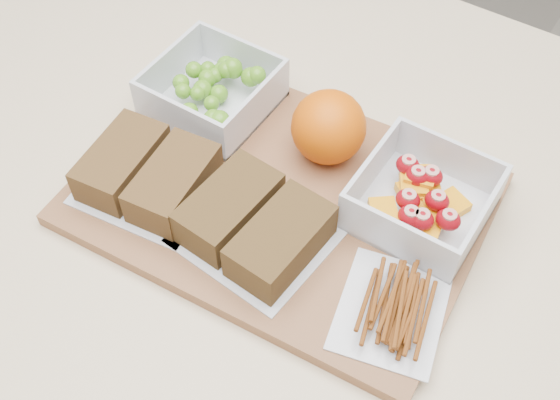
{
  "coord_description": "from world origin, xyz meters",
  "views": [
    {
      "loc": [
        0.26,
        -0.38,
        1.51
      ],
      "look_at": [
        0.02,
        -0.0,
        0.93
      ],
      "focal_mm": 45.0,
      "sensor_mm": 36.0,
      "label": 1
    }
  ],
  "objects_px": {
    "grape_container": "(215,91)",
    "orange": "(329,127)",
    "pretzel_bag": "(392,305)",
    "fruit_container": "(422,201)",
    "sandwich_bag_center": "(255,225)",
    "cutting_board": "(281,199)",
    "sandwich_bag_left": "(148,173)"
  },
  "relations": [
    {
      "from": "orange",
      "to": "pretzel_bag",
      "type": "relative_size",
      "value": 0.6
    },
    {
      "from": "sandwich_bag_center",
      "to": "cutting_board",
      "type": "bearing_deg",
      "value": 98.03
    },
    {
      "from": "cutting_board",
      "to": "pretzel_bag",
      "type": "bearing_deg",
      "value": -24.57
    },
    {
      "from": "sandwich_bag_left",
      "to": "pretzel_bag",
      "type": "relative_size",
      "value": 1.12
    },
    {
      "from": "fruit_container",
      "to": "sandwich_bag_left",
      "type": "relative_size",
      "value": 0.84
    },
    {
      "from": "sandwich_bag_center",
      "to": "pretzel_bag",
      "type": "relative_size",
      "value": 1.13
    },
    {
      "from": "orange",
      "to": "pretzel_bag",
      "type": "distance_m",
      "value": 0.21
    },
    {
      "from": "sandwich_bag_center",
      "to": "sandwich_bag_left",
      "type": "bearing_deg",
      "value": -177.52
    },
    {
      "from": "sandwich_bag_center",
      "to": "pretzel_bag",
      "type": "height_order",
      "value": "sandwich_bag_center"
    },
    {
      "from": "grape_container",
      "to": "fruit_container",
      "type": "xyz_separation_m",
      "value": [
        0.27,
        -0.01,
        -0.0
      ]
    },
    {
      "from": "orange",
      "to": "fruit_container",
      "type": "bearing_deg",
      "value": -9.34
    },
    {
      "from": "orange",
      "to": "sandwich_bag_center",
      "type": "height_order",
      "value": "orange"
    },
    {
      "from": "cutting_board",
      "to": "orange",
      "type": "distance_m",
      "value": 0.09
    },
    {
      "from": "sandwich_bag_left",
      "to": "cutting_board",
      "type": "bearing_deg",
      "value": 28.23
    },
    {
      "from": "cutting_board",
      "to": "grape_container",
      "type": "distance_m",
      "value": 0.16
    },
    {
      "from": "grape_container",
      "to": "orange",
      "type": "height_order",
      "value": "orange"
    },
    {
      "from": "grape_container",
      "to": "fruit_container",
      "type": "bearing_deg",
      "value": -2.81
    },
    {
      "from": "grape_container",
      "to": "sandwich_bag_center",
      "type": "bearing_deg",
      "value": -42.05
    },
    {
      "from": "cutting_board",
      "to": "pretzel_bag",
      "type": "xyz_separation_m",
      "value": [
        0.16,
        -0.06,
        0.02
      ]
    },
    {
      "from": "sandwich_bag_left",
      "to": "sandwich_bag_center",
      "type": "relative_size",
      "value": 0.99
    },
    {
      "from": "grape_container",
      "to": "fruit_container",
      "type": "distance_m",
      "value": 0.27
    },
    {
      "from": "cutting_board",
      "to": "orange",
      "type": "relative_size",
      "value": 5.11
    },
    {
      "from": "fruit_container",
      "to": "cutting_board",
      "type": "bearing_deg",
      "value": -156.83
    },
    {
      "from": "fruit_container",
      "to": "sandwich_bag_center",
      "type": "bearing_deg",
      "value": -136.77
    },
    {
      "from": "grape_container",
      "to": "pretzel_bag",
      "type": "distance_m",
      "value": 0.33
    },
    {
      "from": "grape_container",
      "to": "pretzel_bag",
      "type": "relative_size",
      "value": 0.95
    },
    {
      "from": "fruit_container",
      "to": "orange",
      "type": "bearing_deg",
      "value": 170.66
    },
    {
      "from": "grape_container",
      "to": "sandwich_bag_center",
      "type": "relative_size",
      "value": 0.84
    },
    {
      "from": "cutting_board",
      "to": "sandwich_bag_center",
      "type": "bearing_deg",
      "value": -85.9
    },
    {
      "from": "sandwich_bag_left",
      "to": "pretzel_bag",
      "type": "distance_m",
      "value": 0.29
    },
    {
      "from": "sandwich_bag_left",
      "to": "sandwich_bag_center",
      "type": "bearing_deg",
      "value": 2.48
    },
    {
      "from": "grape_container",
      "to": "pretzel_bag",
      "type": "height_order",
      "value": "grape_container"
    }
  ]
}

